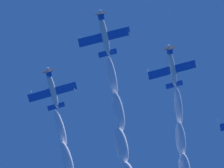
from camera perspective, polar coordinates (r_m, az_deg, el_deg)
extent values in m
ellipsoid|color=silver|center=(80.73, -0.92, 5.92)|extent=(7.29, 1.52, 2.34)
cylinder|color=#194CB2|center=(80.18, -1.31, 8.20)|extent=(1.17, 1.40, 1.51)
cone|color=white|center=(80.08, -1.40, 8.69)|extent=(0.85, 0.67, 0.76)
cylinder|color=#3F3F47|center=(80.10, -1.38, 8.58)|extent=(0.49, 3.06, 3.03)
cube|color=#194CB2|center=(80.61, -0.93, 5.74)|extent=(1.97, 8.86, 2.69)
ellipsoid|color=silver|center=(79.30, 2.13, 6.05)|extent=(1.01, 0.33, 0.45)
ellipsoid|color=silver|center=(82.14, -3.88, 5.42)|extent=(1.01, 0.33, 0.45)
cube|color=#194CB2|center=(81.44, -0.54, 3.78)|extent=(1.14, 3.19, 1.07)
cube|color=silver|center=(81.95, -0.42, 3.83)|extent=(1.35, 0.45, 1.34)
ellipsoid|color=#1E232D|center=(81.09, -0.87, 6.21)|extent=(1.74, 0.93, 1.09)
ellipsoid|color=silver|center=(86.17, 7.29, 1.90)|extent=(7.29, 1.52, 2.35)
cylinder|color=#194CB2|center=(85.32, 7.02, 4.01)|extent=(1.18, 1.40, 1.51)
cone|color=white|center=(85.16, 6.96, 4.47)|extent=(0.85, 0.67, 0.76)
cylinder|color=#3F3F47|center=(85.19, 6.97, 4.37)|extent=(0.49, 3.05, 3.02)
cube|color=#194CB2|center=(86.06, 7.29, 1.73)|extent=(1.97, 8.87, 2.65)
ellipsoid|color=silver|center=(85.36, 10.23, 1.95)|extent=(1.01, 0.33, 0.45)
ellipsoid|color=silver|center=(86.99, 4.40, 1.51)|extent=(1.01, 0.33, 0.45)
cube|color=#194CB2|center=(87.14, 7.55, -0.06)|extent=(1.14, 3.19, 1.06)
cube|color=silver|center=(87.67, 7.61, 0.01)|extent=(1.35, 0.45, 1.35)
ellipsoid|color=#1E232D|center=(86.50, 7.31, 2.20)|extent=(1.74, 0.93, 1.09)
ellipsoid|color=silver|center=(87.38, -7.20, -0.77)|extent=(7.29, 1.49, 2.43)
cylinder|color=#194CB2|center=(86.55, -7.62, 1.28)|extent=(1.18, 1.42, 1.55)
cone|color=white|center=(86.38, -7.71, 1.73)|extent=(0.85, 0.67, 0.78)
cylinder|color=#3F3F47|center=(86.42, -7.69, 1.63)|extent=(0.51, 3.12, 3.08)
cube|color=#194CB2|center=(87.28, -7.22, -0.95)|extent=(1.96, 8.78, 2.99)
ellipsoid|color=silver|center=(85.33, -4.55, -0.79)|extent=(1.02, 0.33, 0.47)
ellipsoid|color=silver|center=(89.42, -9.76, -1.09)|extent=(1.02, 0.33, 0.47)
cube|color=#194CB2|center=(88.33, -6.78, -2.69)|extent=(1.14, 3.15, 1.18)
cube|color=silver|center=(88.80, -6.63, -2.61)|extent=(1.36, 0.48, 1.35)
ellipsoid|color=#1E232D|center=(87.67, -7.12, -0.48)|extent=(1.75, 0.94, 1.12)
ellipsoid|color=silver|center=(90.58, 12.74, -4.48)|extent=(1.01, 0.34, 0.42)
ellipsoid|color=white|center=(82.56, 0.03, 0.77)|extent=(9.03, 1.92, 2.71)
ellipsoid|color=white|center=(84.46, 0.81, -3.46)|extent=(9.11, 2.36, 3.14)
ellipsoid|color=white|center=(87.05, 1.16, -7.55)|extent=(9.19, 2.79, 3.57)
ellipsoid|color=white|center=(88.54, 8.05, -2.82)|extent=(9.03, 1.92, 2.71)
ellipsoid|color=white|center=(91.03, 8.32, -6.72)|extent=(9.11, 2.36, 3.14)
ellipsoid|color=white|center=(89.80, -6.25, -5.36)|extent=(9.03, 1.92, 2.71)
ellipsoid|color=white|center=(92.31, -5.47, -9.08)|extent=(9.11, 2.36, 3.14)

